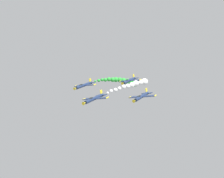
{
  "coord_description": "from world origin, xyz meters",
  "views": [
    {
      "loc": [
        -45.28,
        72.73,
        140.73
      ],
      "look_at": [
        0.0,
        0.0,
        115.82
      ],
      "focal_mm": 40.56,
      "sensor_mm": 36.0,
      "label": 1
    }
  ],
  "objects_px": {
    "airplane_lead": "(94,99)",
    "airplane_left_inner": "(141,96)",
    "airplane_right_inner": "(84,85)",
    "airplane_left_outer": "(129,81)"
  },
  "relations": [
    {
      "from": "airplane_lead",
      "to": "airplane_left_inner",
      "type": "xyz_separation_m",
      "value": [
        -11.29,
        -10.61,
        -0.31
      ]
    },
    {
      "from": "airplane_right_inner",
      "to": "airplane_left_outer",
      "type": "bearing_deg",
      "value": -131.71
    },
    {
      "from": "airplane_left_inner",
      "to": "airplane_right_inner",
      "type": "height_order",
      "value": "airplane_right_inner"
    },
    {
      "from": "airplane_right_inner",
      "to": "airplane_left_outer",
      "type": "height_order",
      "value": "airplane_left_outer"
    },
    {
      "from": "airplane_right_inner",
      "to": "airplane_left_outer",
      "type": "distance_m",
      "value": 18.15
    },
    {
      "from": "airplane_left_inner",
      "to": "airplane_left_outer",
      "type": "distance_m",
      "value": 18.93
    },
    {
      "from": "airplane_lead",
      "to": "airplane_right_inner",
      "type": "relative_size",
      "value": 1.0
    },
    {
      "from": "airplane_lead",
      "to": "airplane_left_inner",
      "type": "bearing_deg",
      "value": -136.77
    },
    {
      "from": "airplane_left_inner",
      "to": "airplane_left_outer",
      "type": "relative_size",
      "value": 1.0
    },
    {
      "from": "airplane_right_inner",
      "to": "airplane_left_outer",
      "type": "relative_size",
      "value": 1.0
    }
  ]
}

